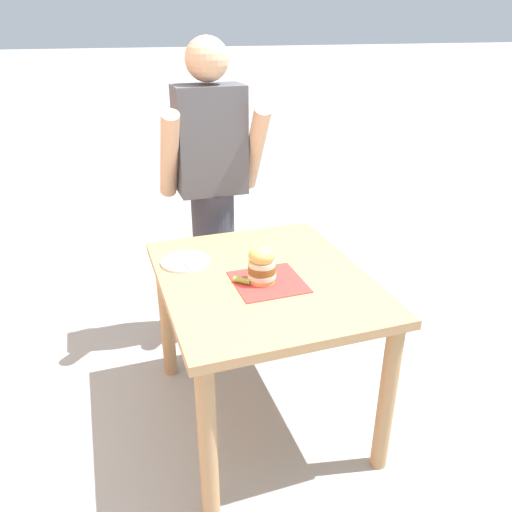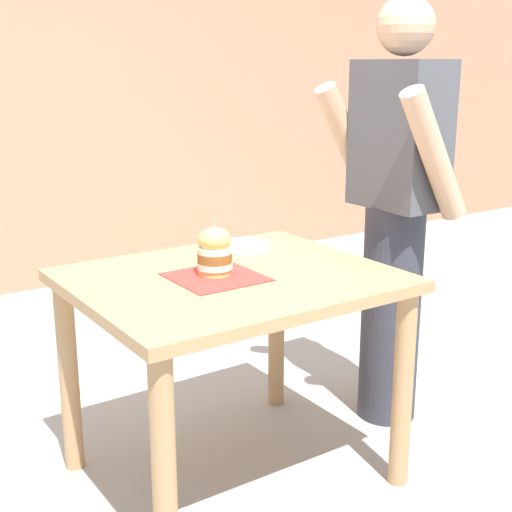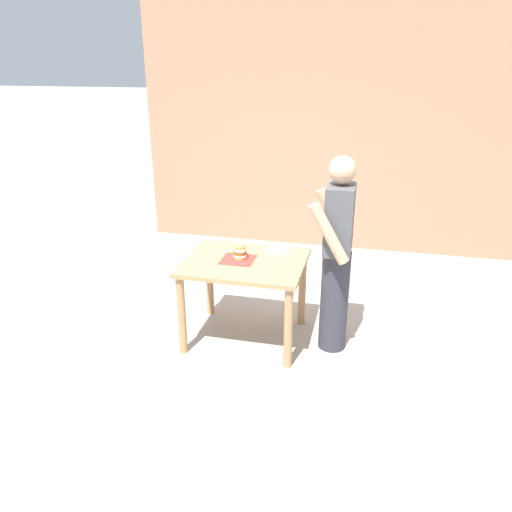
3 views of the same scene
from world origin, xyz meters
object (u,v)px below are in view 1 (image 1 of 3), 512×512
(pickle_spear, at_px, (242,280))
(patio_table, at_px, (263,301))
(side_plate_with_forks, at_px, (185,261))
(sandwich, at_px, (262,264))
(diner_across_table, at_px, (212,194))

(pickle_spear, bearing_deg, patio_table, 19.95)
(patio_table, xyz_separation_m, side_plate_with_forks, (-0.29, 0.24, 0.13))
(sandwich, xyz_separation_m, side_plate_with_forks, (-0.27, 0.29, -0.08))
(pickle_spear, bearing_deg, diner_across_table, 84.22)
(sandwich, distance_m, diner_across_table, 0.83)
(patio_table, relative_size, sandwich, 5.29)
(side_plate_with_forks, relative_size, diner_across_table, 0.13)
(sandwich, bearing_deg, diner_across_table, 89.99)
(sandwich, height_order, pickle_spear, sandwich)
(sandwich, bearing_deg, pickle_spear, 172.77)
(sandwich, distance_m, side_plate_with_forks, 0.40)
(patio_table, height_order, pickle_spear, pickle_spear)
(diner_across_table, bearing_deg, sandwich, -90.01)
(pickle_spear, height_order, side_plate_with_forks, pickle_spear)
(side_plate_with_forks, xyz_separation_m, diner_across_table, (0.27, 0.55, 0.12))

